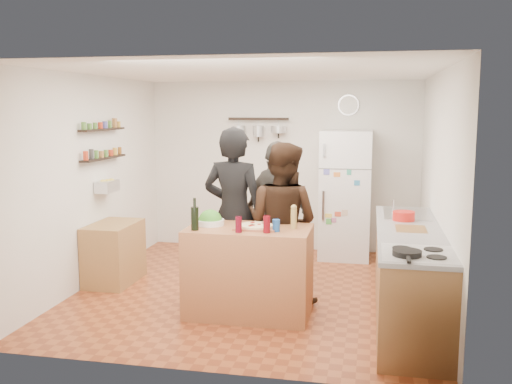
% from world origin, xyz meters
% --- Properties ---
extents(room_shell, '(4.20, 4.20, 4.20)m').
position_xyz_m(room_shell, '(0.00, 0.39, 1.25)').
color(room_shell, brown).
rests_on(room_shell, ground).
extents(prep_island, '(1.25, 0.72, 0.91)m').
position_xyz_m(prep_island, '(0.10, -0.74, 0.46)').
color(prep_island, '#A3633B').
rests_on(prep_island, floor).
extents(pizza_board, '(0.42, 0.34, 0.02)m').
position_xyz_m(pizza_board, '(0.18, -0.76, 0.92)').
color(pizza_board, brown).
rests_on(pizza_board, prep_island).
extents(pizza, '(0.34, 0.34, 0.02)m').
position_xyz_m(pizza, '(0.18, -0.76, 0.94)').
color(pizza, beige).
rests_on(pizza, pizza_board).
extents(salad_bowl, '(0.29, 0.29, 0.06)m').
position_xyz_m(salad_bowl, '(-0.32, -0.69, 0.94)').
color(salad_bowl, silver).
rests_on(salad_bowl, prep_island).
extents(wine_bottle, '(0.08, 0.08, 0.23)m').
position_xyz_m(wine_bottle, '(-0.40, -0.96, 1.03)').
color(wine_bottle, black).
rests_on(wine_bottle, prep_island).
extents(wine_glass_near, '(0.06, 0.06, 0.16)m').
position_xyz_m(wine_glass_near, '(0.05, -0.98, 0.99)').
color(wine_glass_near, '#4E0614').
rests_on(wine_glass_near, prep_island).
extents(wine_glass_far, '(0.07, 0.07, 0.17)m').
position_xyz_m(wine_glass_far, '(0.32, -0.94, 0.99)').
color(wine_glass_far, '#59070F').
rests_on(wine_glass_far, prep_island).
extents(pepper_mill, '(0.06, 0.06, 0.19)m').
position_xyz_m(pepper_mill, '(0.55, -0.69, 1.01)').
color(pepper_mill, '#9E8042').
rests_on(pepper_mill, prep_island).
extents(salt_canister, '(0.07, 0.07, 0.12)m').
position_xyz_m(salt_canister, '(0.40, -0.86, 0.97)').
color(salt_canister, '#19478D').
rests_on(salt_canister, prep_island).
extents(person_left, '(0.75, 0.54, 1.91)m').
position_xyz_m(person_left, '(-0.17, -0.26, 0.96)').
color(person_left, black).
rests_on(person_left, floor).
extents(person_center, '(1.03, 0.92, 1.75)m').
position_xyz_m(person_center, '(0.36, -0.27, 0.88)').
color(person_center, black).
rests_on(person_center, floor).
extents(person_back, '(1.07, 0.92, 1.73)m').
position_xyz_m(person_back, '(0.21, 0.36, 0.86)').
color(person_back, '#2F2C29').
rests_on(person_back, floor).
extents(counter_run, '(0.63, 2.63, 0.90)m').
position_xyz_m(counter_run, '(1.70, -0.55, 0.45)').
color(counter_run, '#9E7042').
rests_on(counter_run, floor).
extents(stove_top, '(0.60, 0.62, 0.02)m').
position_xyz_m(stove_top, '(1.70, -1.50, 0.91)').
color(stove_top, white).
rests_on(stove_top, counter_run).
extents(skillet, '(0.24, 0.24, 0.05)m').
position_xyz_m(skillet, '(1.60, -1.61, 0.94)').
color(skillet, black).
rests_on(skillet, stove_top).
extents(sink, '(0.50, 0.80, 0.03)m').
position_xyz_m(sink, '(1.70, 0.30, 0.92)').
color(sink, silver).
rests_on(sink, counter_run).
extents(cutting_board, '(0.30, 0.40, 0.02)m').
position_xyz_m(cutting_board, '(1.70, -0.52, 0.91)').
color(cutting_board, olive).
rests_on(cutting_board, counter_run).
extents(red_bowl, '(0.23, 0.23, 0.10)m').
position_xyz_m(red_bowl, '(1.65, -0.10, 0.97)').
color(red_bowl, red).
rests_on(red_bowl, counter_run).
extents(fridge, '(0.70, 0.68, 1.80)m').
position_xyz_m(fridge, '(0.95, 1.75, 0.90)').
color(fridge, white).
rests_on(fridge, floor).
extents(wall_clock, '(0.30, 0.03, 0.30)m').
position_xyz_m(wall_clock, '(0.95, 2.08, 2.15)').
color(wall_clock, silver).
rests_on(wall_clock, back_wall).
extents(spice_shelf_lower, '(0.12, 1.00, 0.02)m').
position_xyz_m(spice_shelf_lower, '(-1.93, 0.20, 1.50)').
color(spice_shelf_lower, black).
rests_on(spice_shelf_lower, left_wall).
extents(spice_shelf_upper, '(0.12, 1.00, 0.02)m').
position_xyz_m(spice_shelf_upper, '(-1.93, 0.20, 1.85)').
color(spice_shelf_upper, black).
rests_on(spice_shelf_upper, left_wall).
extents(produce_basket, '(0.18, 0.35, 0.14)m').
position_xyz_m(produce_basket, '(-1.90, 0.20, 1.15)').
color(produce_basket, silver).
rests_on(produce_basket, left_wall).
extents(side_table, '(0.50, 0.80, 0.73)m').
position_xyz_m(side_table, '(-1.74, -0.01, 0.36)').
color(side_table, '#A98047').
rests_on(side_table, floor).
extents(pot_rack, '(0.90, 0.04, 0.04)m').
position_xyz_m(pot_rack, '(-0.35, 2.00, 1.95)').
color(pot_rack, black).
rests_on(pot_rack, back_wall).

